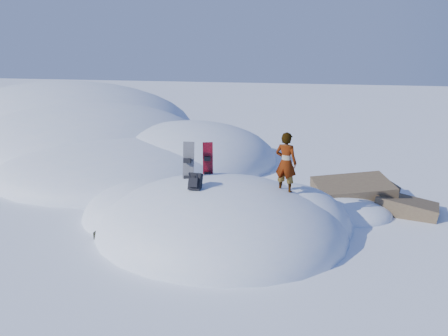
% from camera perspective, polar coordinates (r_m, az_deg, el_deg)
% --- Properties ---
extents(ground, '(120.00, 120.00, 0.00)m').
position_cam_1_polar(ground, '(12.31, -0.57, -8.32)').
color(ground, white).
rests_on(ground, ground).
extents(snow_mound, '(8.00, 6.00, 3.00)m').
position_cam_1_polar(snow_mound, '(12.56, -1.04, -7.83)').
color(snow_mound, white).
rests_on(snow_mound, ground).
extents(snow_ridge, '(21.50, 18.50, 6.40)m').
position_cam_1_polar(snow_ridge, '(25.20, -17.76, 3.09)').
color(snow_ridge, white).
rests_on(snow_ridge, ground).
extents(rock_outcrop, '(4.68, 4.41, 1.68)m').
position_cam_1_polar(rock_outcrop, '(14.74, 16.80, -4.92)').
color(rock_outcrop, brown).
rests_on(rock_outcrop, ground).
extents(snowboard_red, '(0.28, 0.22, 1.56)m').
position_cam_1_polar(snowboard_red, '(12.69, -2.14, 0.01)').
color(snowboard_red, red).
rests_on(snowboard_red, snow_mound).
extents(snowboard_dark, '(0.34, 0.32, 1.67)m').
position_cam_1_polar(snowboard_dark, '(12.27, -4.71, -0.41)').
color(snowboard_dark, black).
rests_on(snowboard_dark, snow_mound).
extents(backpack, '(0.32, 0.41, 0.53)m').
position_cam_1_polar(backpack, '(11.23, -3.80, -1.80)').
color(backpack, black).
rests_on(backpack, snow_mound).
extents(gear_pile, '(0.93, 0.70, 0.26)m').
position_cam_1_polar(gear_pile, '(12.28, -14.35, -8.22)').
color(gear_pile, black).
rests_on(gear_pile, ground).
extents(person, '(0.69, 0.55, 1.64)m').
position_cam_1_polar(person, '(11.61, 8.09, 0.68)').
color(person, slate).
rests_on(person, snow_mound).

